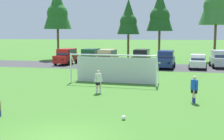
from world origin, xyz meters
The scene contains 17 objects.
ground_plane centered at (0.00, 15.00, 0.00)m, with size 400.00×400.00×0.00m, color #3D7028.
parking_lot_strip centered at (0.00, 26.26, 0.00)m, with size 52.00×8.40×0.01m, color #3D3D3F.
soccer_ball centered at (2.00, 3.19, 0.11)m, with size 0.22×0.22×0.22m.
soccer_goal centered at (-0.69, 13.34, 1.29)m, with size 7.50×2.30×2.57m.
player_midfield_center centered at (-0.89, 9.01, 0.82)m, with size 0.58×0.58×1.64m.
player_defender_far centered at (5.53, 7.58, 0.82)m, with size 0.46×0.68×1.64m.
parked_car_slot_far_left centered at (-10.45, 26.73, 1.11)m, with size 2.28×4.67×2.16m.
parked_car_slot_left centered at (-7.18, 27.43, 1.11)m, with size 2.29×4.68×2.16m.
parked_car_slot_center_left centered at (-4.44, 26.04, 1.11)m, with size 2.36×4.71×2.16m.
parked_car_slot_center centered at (-0.09, 27.22, 1.11)m, with size 2.24×4.65×2.16m.
parked_car_slot_center_right centered at (3.17, 25.17, 1.11)m, with size 2.33×4.70×2.16m.
parked_car_slot_right centered at (6.97, 25.61, 0.88)m, with size 2.27×4.32×1.72m.
parked_car_slot_far_right centered at (9.73, 27.33, 1.11)m, with size 2.26×4.66×2.16m.
tree_left_edge centered at (-14.94, 34.29, 8.33)m, with size 4.54×4.54×12.10m.
tree_mid_left centered at (-3.47, 36.69, 6.84)m, with size 3.73×3.73×9.96m.
tree_center_back centered at (1.65, 36.32, 7.72)m, with size 4.21×4.21×11.22m.
tree_mid_right centered at (10.06, 35.51, 9.27)m, with size 5.05×5.05×13.48m.
Camera 1 is at (4.43, -9.95, 4.12)m, focal length 45.38 mm.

